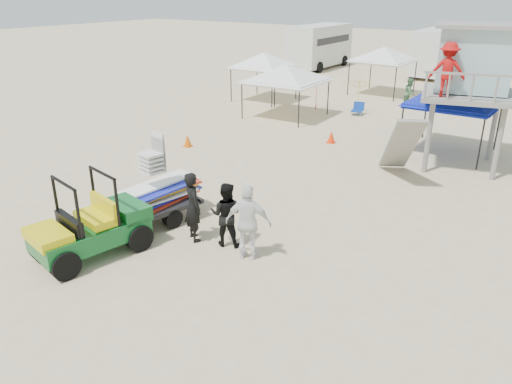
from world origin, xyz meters
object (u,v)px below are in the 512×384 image
Objects in this scene: lifeguard_tower at (471,65)px; canopy_blue at (457,86)px; utility_cart at (87,220)px; surf_trailer at (158,191)px; man_left at (193,207)px.

canopy_blue is at bearing 116.38° from lifeguard_tower.
surf_trailer reaches higher than utility_cart.
canopy_blue is (4.88, 10.85, 1.69)m from surf_trailer.
utility_cart is 1.06× the size of surf_trailer.
surf_trailer is at bearing -114.22° from canopy_blue.
canopy_blue is at bearing -76.70° from man_left.
utility_cart is 13.36m from lifeguard_tower.
utility_cart is 2.34m from surf_trailer.
lifeguard_tower reaches higher than utility_cart.
utility_cart is at bearing -115.00° from lifeguard_tower.
lifeguard_tower is at bearing 65.00° from utility_cart.
canopy_blue is at bearing 65.78° from surf_trailer.
lifeguard_tower is (4.01, 9.83, 2.65)m from man_left.
surf_trailer is 12.01m from canopy_blue.
utility_cart is 1.55× the size of man_left.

